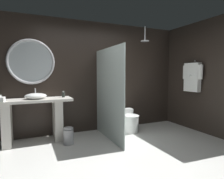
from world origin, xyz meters
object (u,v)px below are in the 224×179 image
at_px(vessel_sink, 36,96).
at_px(hanging_bathrobe, 192,76).
at_px(round_wall_mirror, 31,62).
at_px(rain_shower_head, 145,40).
at_px(toilet, 129,121).
at_px(soap_dispenser, 63,95).
at_px(waste_bin, 68,135).

bearing_deg(vessel_sink, hanging_bathrobe, -10.49).
bearing_deg(round_wall_mirror, rain_shower_head, -9.12).
distance_m(round_wall_mirror, toilet, 2.55).
bearing_deg(soap_dispenser, round_wall_mirror, 161.37).
height_order(toilet, waste_bin, toilet).
xyz_separation_m(soap_dispenser, round_wall_mirror, (-0.61, 0.20, 0.69)).
relative_size(rain_shower_head, waste_bin, 1.02).
relative_size(round_wall_mirror, hanging_bathrobe, 1.24).
xyz_separation_m(vessel_sink, hanging_bathrobe, (3.48, -0.65, 0.38)).
xyz_separation_m(round_wall_mirror, waste_bin, (0.61, -0.65, -1.45)).
relative_size(hanging_bathrobe, toilet, 1.27).
relative_size(vessel_sink, waste_bin, 1.21).
bearing_deg(waste_bin, round_wall_mirror, 133.24).
distance_m(round_wall_mirror, rain_shower_head, 2.61).
xyz_separation_m(toilet, waste_bin, (-1.50, -0.27, -0.07)).
distance_m(soap_dispenser, hanging_bathrobe, 3.04).
xyz_separation_m(round_wall_mirror, toilet, (2.11, -0.38, -1.38)).
bearing_deg(waste_bin, rain_shower_head, 7.42).
height_order(vessel_sink, soap_dispenser, vessel_sink).
distance_m(soap_dispenser, round_wall_mirror, 0.94).
bearing_deg(round_wall_mirror, vessel_sink, -78.55).
xyz_separation_m(hanging_bathrobe, toilet, (-1.43, 0.54, -1.07)).
height_order(round_wall_mirror, rain_shower_head, rain_shower_head).
bearing_deg(waste_bin, toilet, 10.29).
distance_m(soap_dispenser, rain_shower_head, 2.30).
height_order(soap_dispenser, round_wall_mirror, round_wall_mirror).
bearing_deg(hanging_bathrobe, round_wall_mirror, 165.45).
relative_size(soap_dispenser, hanging_bathrobe, 0.18).
height_order(hanging_bathrobe, waste_bin, hanging_bathrobe).
relative_size(hanging_bathrobe, waste_bin, 2.18).
xyz_separation_m(rain_shower_head, waste_bin, (-1.90, -0.25, -2.02)).
relative_size(vessel_sink, toilet, 0.70).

